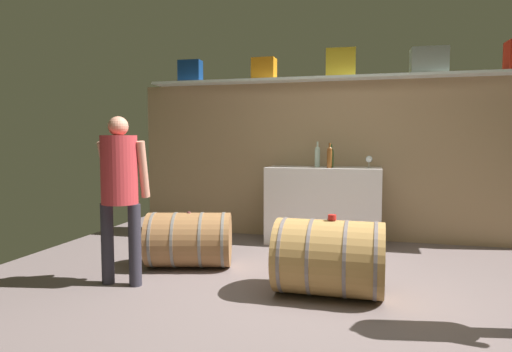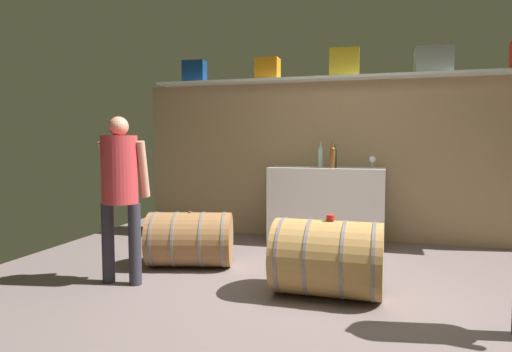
{
  "view_description": "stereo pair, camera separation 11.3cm",
  "coord_description": "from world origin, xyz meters",
  "px_view_note": "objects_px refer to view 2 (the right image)",
  "views": [
    {
      "loc": [
        0.35,
        -3.49,
        1.28
      ],
      "look_at": [
        -0.68,
        0.57,
        0.95
      ],
      "focal_mm": 31.28,
      "sensor_mm": 36.0,
      "label": 1
    },
    {
      "loc": [
        0.46,
        -3.46,
        1.28
      ],
      "look_at": [
        -0.68,
        0.57,
        0.95
      ],
      "focal_mm": 31.28,
      "sensor_mm": 36.0,
      "label": 2
    }
  ],
  "objects_px": {
    "wine_glass": "(372,160)",
    "tasting_cup": "(331,218)",
    "toolcase_navy": "(195,72)",
    "wine_bottle_amber": "(333,157)",
    "winemaker_pouring": "(120,182)",
    "wine_bottle_clear": "(321,156)",
    "toolcase_orange": "(268,69)",
    "wine_barrel_near": "(328,258)",
    "work_cabinet": "(326,206)",
    "wine_barrel_far": "(190,239)",
    "toolcase_yellow": "(344,63)",
    "toolcase_grey": "(433,60)",
    "wine_bottle_green": "(334,157)"
  },
  "relations": [
    {
      "from": "toolcase_navy",
      "to": "wine_bottle_green",
      "type": "height_order",
      "value": "toolcase_navy"
    },
    {
      "from": "toolcase_navy",
      "to": "wine_bottle_clear",
      "type": "relative_size",
      "value": 0.95
    },
    {
      "from": "work_cabinet",
      "to": "wine_bottle_clear",
      "type": "xyz_separation_m",
      "value": [
        -0.08,
        0.01,
        0.61
      ]
    },
    {
      "from": "work_cabinet",
      "to": "wine_barrel_near",
      "type": "distance_m",
      "value": 1.93
    },
    {
      "from": "wine_barrel_far",
      "to": "wine_bottle_clear",
      "type": "bearing_deg",
      "value": 37.41
    },
    {
      "from": "work_cabinet",
      "to": "wine_bottle_amber",
      "type": "relative_size",
      "value": 4.63
    },
    {
      "from": "wine_barrel_near",
      "to": "tasting_cup",
      "type": "relative_size",
      "value": 13.0
    },
    {
      "from": "wine_bottle_green",
      "to": "wine_bottle_clear",
      "type": "relative_size",
      "value": 0.89
    },
    {
      "from": "wine_bottle_green",
      "to": "wine_barrel_near",
      "type": "xyz_separation_m",
      "value": [
        0.15,
        -1.9,
        -0.77
      ]
    },
    {
      "from": "toolcase_grey",
      "to": "wine_bottle_green",
      "type": "relative_size",
      "value": 1.47
    },
    {
      "from": "toolcase_orange",
      "to": "toolcase_grey",
      "type": "bearing_deg",
      "value": 1.45
    },
    {
      "from": "toolcase_grey",
      "to": "work_cabinet",
      "type": "height_order",
      "value": "toolcase_grey"
    },
    {
      "from": "wine_barrel_near",
      "to": "tasting_cup",
      "type": "bearing_deg",
      "value": 0.92
    },
    {
      "from": "toolcase_orange",
      "to": "wine_barrel_near",
      "type": "xyz_separation_m",
      "value": [
        1.05,
        -2.09,
        -1.9
      ]
    },
    {
      "from": "tasting_cup",
      "to": "wine_bottle_green",
      "type": "bearing_deg",
      "value": 95.22
    },
    {
      "from": "wine_barrel_near",
      "to": "tasting_cup",
      "type": "distance_m",
      "value": 0.34
    },
    {
      "from": "toolcase_orange",
      "to": "winemaker_pouring",
      "type": "height_order",
      "value": "toolcase_orange"
    },
    {
      "from": "tasting_cup",
      "to": "winemaker_pouring",
      "type": "distance_m",
      "value": 1.86
    },
    {
      "from": "wine_barrel_far",
      "to": "tasting_cup",
      "type": "xyz_separation_m",
      "value": [
        1.47,
        -0.49,
        0.38
      ]
    },
    {
      "from": "toolcase_orange",
      "to": "wine_glass",
      "type": "height_order",
      "value": "toolcase_orange"
    },
    {
      "from": "toolcase_orange",
      "to": "wine_barrel_near",
      "type": "distance_m",
      "value": 3.01
    },
    {
      "from": "toolcase_orange",
      "to": "wine_barrel_near",
      "type": "height_order",
      "value": "toolcase_orange"
    },
    {
      "from": "wine_barrel_near",
      "to": "toolcase_orange",
      "type": "bearing_deg",
      "value": 117.58
    },
    {
      "from": "wine_glass",
      "to": "tasting_cup",
      "type": "xyz_separation_m",
      "value": [
        -0.28,
        -1.89,
        -0.4
      ]
    },
    {
      "from": "wine_bottle_clear",
      "to": "wine_bottle_amber",
      "type": "bearing_deg",
      "value": -42.31
    },
    {
      "from": "wine_barrel_near",
      "to": "winemaker_pouring",
      "type": "relative_size",
      "value": 0.6
    },
    {
      "from": "toolcase_grey",
      "to": "wine_bottle_amber",
      "type": "relative_size",
      "value": 1.38
    },
    {
      "from": "toolcase_yellow",
      "to": "toolcase_grey",
      "type": "bearing_deg",
      "value": -2.43
    },
    {
      "from": "wine_bottle_amber",
      "to": "tasting_cup",
      "type": "xyz_separation_m",
      "value": [
        0.18,
        -1.77,
        -0.43
      ]
    },
    {
      "from": "toolcase_orange",
      "to": "wine_bottle_clear",
      "type": "bearing_deg",
      "value": -11.82
    },
    {
      "from": "wine_bottle_clear",
      "to": "tasting_cup",
      "type": "distance_m",
      "value": 2.0
    },
    {
      "from": "toolcase_yellow",
      "to": "wine_barrel_near",
      "type": "distance_m",
      "value": 2.85
    },
    {
      "from": "toolcase_navy",
      "to": "wine_barrel_far",
      "type": "xyz_separation_m",
      "value": [
        0.63,
        -1.6,
        -1.95
      ]
    },
    {
      "from": "wine_bottle_green",
      "to": "wine_barrel_near",
      "type": "height_order",
      "value": "wine_bottle_green"
    },
    {
      "from": "wine_bottle_clear",
      "to": "wine_barrel_far",
      "type": "bearing_deg",
      "value": -128.33
    },
    {
      "from": "wine_bottle_green",
      "to": "wine_barrel_far",
      "type": "distance_m",
      "value": 2.08
    },
    {
      "from": "toolcase_orange",
      "to": "wine_bottle_clear",
      "type": "distance_m",
      "value": 1.35
    },
    {
      "from": "wine_bottle_green",
      "to": "wine_barrel_near",
      "type": "bearing_deg",
      "value": -85.38
    },
    {
      "from": "winemaker_pouring",
      "to": "wine_bottle_clear",
      "type": "bearing_deg",
      "value": 53.02
    },
    {
      "from": "wine_bottle_green",
      "to": "wine_barrel_far",
      "type": "height_order",
      "value": "wine_bottle_green"
    },
    {
      "from": "wine_barrel_far",
      "to": "tasting_cup",
      "type": "bearing_deg",
      "value": -32.78
    },
    {
      "from": "toolcase_navy",
      "to": "wine_bottle_amber",
      "type": "relative_size",
      "value": 1.0
    },
    {
      "from": "toolcase_orange",
      "to": "work_cabinet",
      "type": "distance_m",
      "value": 1.93
    },
    {
      "from": "toolcase_orange",
      "to": "winemaker_pouring",
      "type": "bearing_deg",
      "value": -107.27
    },
    {
      "from": "wine_bottle_amber",
      "to": "wine_barrel_near",
      "type": "relative_size",
      "value": 0.34
    },
    {
      "from": "toolcase_grey",
      "to": "wine_bottle_green",
      "type": "xyz_separation_m",
      "value": [
        -1.13,
        -0.19,
        -1.15
      ]
    },
    {
      "from": "wine_glass",
      "to": "wine_barrel_far",
      "type": "xyz_separation_m",
      "value": [
        -1.76,
        -1.39,
        -0.78
      ]
    },
    {
      "from": "work_cabinet",
      "to": "wine_bottle_green",
      "type": "relative_size",
      "value": 4.91
    },
    {
      "from": "wine_bottle_amber",
      "to": "toolcase_grey",
      "type": "bearing_deg",
      "value": 15.79
    },
    {
      "from": "toolcase_yellow",
      "to": "wine_barrel_near",
      "type": "height_order",
      "value": "toolcase_yellow"
    }
  ]
}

